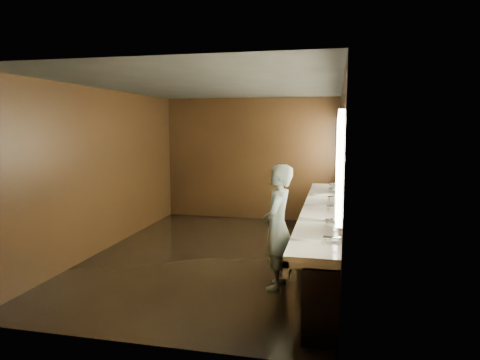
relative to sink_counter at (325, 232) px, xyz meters
name	(u,v)px	position (x,y,z in m)	size (l,w,h in m)	color
floor	(216,255)	(-1.79, 0.00, -0.50)	(6.00, 6.00, 0.00)	black
ceiling	(214,86)	(-1.79, 0.00, 2.30)	(4.00, 6.00, 0.02)	#2D2D2B
wall_back	(251,159)	(-1.79, 3.00, 0.90)	(4.00, 0.02, 2.80)	black
wall_front	(129,206)	(-1.79, -3.00, 0.90)	(4.00, 0.02, 2.80)	black
wall_left	(105,170)	(-3.79, 0.00, 0.90)	(0.02, 6.00, 2.80)	black
wall_right	(340,176)	(0.21, 0.00, 0.90)	(0.02, 6.00, 2.80)	black
sink_counter	(325,232)	(0.00, 0.00, 0.00)	(0.55, 5.40, 1.01)	black
mirror_band	(339,153)	(0.19, 0.00, 1.25)	(0.06, 5.03, 1.15)	#FFF7CB
person	(277,227)	(-0.60, -1.19, 0.34)	(0.61, 0.40, 1.67)	#9CD3E8
trash_bin	(310,247)	(-0.22, -0.23, -0.19)	(0.40, 0.40, 0.62)	black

